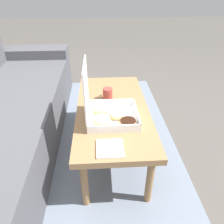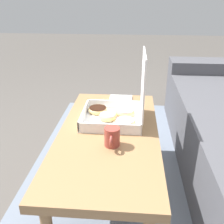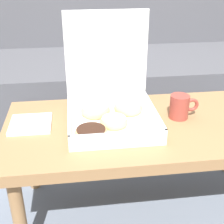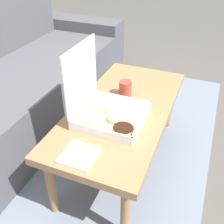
{
  "view_description": "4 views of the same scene",
  "coord_description": "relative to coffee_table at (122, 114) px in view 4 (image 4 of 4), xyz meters",
  "views": [
    {
      "loc": [
        -1.3,
        -0.0,
        1.21
      ],
      "look_at": [
        -0.13,
        -0.07,
        0.46
      ],
      "focal_mm": 35.0,
      "sensor_mm": 36.0,
      "label": 1
    },
    {
      "loc": [
        1.15,
        0.03,
        1.05
      ],
      "look_at": [
        -0.13,
        -0.07,
        0.46
      ],
      "focal_mm": 42.0,
      "sensor_mm": 36.0,
      "label": 2
    },
    {
      "loc": [
        -0.26,
        -1.05,
        0.95
      ],
      "look_at": [
        -0.13,
        -0.07,
        0.46
      ],
      "focal_mm": 50.0,
      "sensor_mm": 36.0,
      "label": 3
    },
    {
      "loc": [
        -1.12,
        -0.48,
        1.2
      ],
      "look_at": [
        -0.13,
        -0.07,
        0.46
      ],
      "focal_mm": 42.0,
      "sensor_mm": 36.0,
      "label": 4
    }
  ],
  "objects": [
    {
      "name": "pastry_box",
      "position": [
        -0.14,
        0.05,
        0.1
      ],
      "size": [
        0.31,
        0.32,
        0.37
      ],
      "color": "white",
      "rests_on": "coffee_table"
    },
    {
      "name": "area_rug",
      "position": [
        0.0,
        0.38,
        -0.36
      ],
      "size": [
        2.57,
        1.8,
        0.01
      ],
      "primitive_type": "cube",
      "color": "slate",
      "rests_on": "ground_plane"
    },
    {
      "name": "coffee_table",
      "position": [
        0.0,
        0.0,
        0.0
      ],
      "size": [
        1.04,
        0.5,
        0.41
      ],
      "color": "#997047",
      "rests_on": "ground_plane"
    },
    {
      "name": "ground_plane",
      "position": [
        0.0,
        0.08,
        -0.36
      ],
      "size": [
        12.0,
        12.0,
        0.0
      ],
      "primitive_type": "plane",
      "color": "#514C47"
    },
    {
      "name": "coffee_mug",
      "position": [
        0.13,
        0.03,
        0.09
      ],
      "size": [
        0.11,
        0.07,
        0.09
      ],
      "color": "#993D33",
      "rests_on": "coffee_table"
    },
    {
      "name": "napkin_stack",
      "position": [
        -0.42,
        0.04,
        0.05
      ],
      "size": [
        0.15,
        0.15,
        0.01
      ],
      "color": "white",
      "rests_on": "coffee_table"
    }
  ]
}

